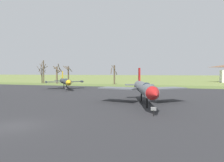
# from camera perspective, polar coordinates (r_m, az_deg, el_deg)

# --- Properties ---
(ground_plane) EXTENTS (600.00, 600.00, 0.00)m
(ground_plane) POSITION_cam_1_polar(r_m,az_deg,el_deg) (18.36, -25.02, -11.16)
(ground_plane) COLOR olive
(asphalt_apron) EXTENTS (109.63, 56.03, 0.05)m
(asphalt_apron) POSITION_cam_1_polar(r_m,az_deg,el_deg) (32.58, -4.60, -5.04)
(asphalt_apron) COLOR #28282B
(asphalt_apron) RESTS_ON ground
(grass_verge_strip) EXTENTS (169.63, 12.00, 0.06)m
(grass_verge_strip) POSITION_cam_1_polar(r_m,az_deg,el_deg) (65.24, 6.65, -1.33)
(grass_verge_strip) COLOR #596B33
(grass_verge_strip) RESTS_ON ground
(jet_fighter_front_left) EXTENTS (11.88, 15.77, 4.91)m
(jet_fighter_front_left) POSITION_cam_1_polar(r_m,az_deg,el_deg) (27.28, 8.79, -1.96)
(jet_fighter_front_left) COLOR #565B60
(jet_fighter_front_left) RESTS_ON ground
(info_placard_front_left) EXTENTS (0.54, 0.27, 0.94)m
(info_placard_front_left) POSITION_cam_1_polar(r_m,az_deg,el_deg) (20.49, 11.23, -7.92)
(info_placard_front_left) COLOR black
(info_placard_front_left) RESTS_ON ground
(jet_fighter_rear_left) EXTENTS (10.47, 12.54, 4.52)m
(jet_fighter_rear_left) POSITION_cam_1_polar(r_m,az_deg,el_deg) (53.37, -12.56, -0.12)
(jet_fighter_rear_left) COLOR #33383D
(jet_fighter_rear_left) RESTS_ON ground
(info_placard_rear_left) EXTENTS (0.50, 0.30, 0.95)m
(info_placard_rear_left) POSITION_cam_1_polar(r_m,az_deg,el_deg) (46.14, -12.34, -2.19)
(info_placard_rear_left) COLOR black
(info_placard_rear_left) RESTS_ON ground
(bare_tree_far_left) EXTENTS (2.96, 3.00, 7.30)m
(bare_tree_far_left) POSITION_cam_1_polar(r_m,az_deg,el_deg) (84.80, -18.55, 1.82)
(bare_tree_far_left) COLOR #42382D
(bare_tree_far_left) RESTS_ON ground
(bare_tree_left_of_center) EXTENTS (2.17, 2.32, 8.75)m
(bare_tree_left_of_center) POSITION_cam_1_polar(r_m,az_deg,el_deg) (84.12, -18.09, 2.63)
(bare_tree_left_of_center) COLOR brown
(bare_tree_left_of_center) RESTS_ON ground
(bare_tree_center) EXTENTS (2.77, 3.27, 7.48)m
(bare_tree_center) POSITION_cam_1_polar(r_m,az_deg,el_deg) (80.56, -14.66, 2.01)
(bare_tree_center) COLOR brown
(bare_tree_center) RESTS_ON ground
(bare_tree_right_of_center) EXTENTS (3.21, 2.89, 6.81)m
(bare_tree_right_of_center) POSITION_cam_1_polar(r_m,az_deg,el_deg) (83.23, -11.82, 2.06)
(bare_tree_right_of_center) COLOR brown
(bare_tree_right_of_center) RESTS_ON ground
(bare_tree_far_right) EXTENTS (2.20, 2.37, 6.76)m
(bare_tree_far_right) POSITION_cam_1_polar(r_m,az_deg,el_deg) (74.61, 0.57, 1.92)
(bare_tree_far_right) COLOR brown
(bare_tree_far_right) RESTS_ON ground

